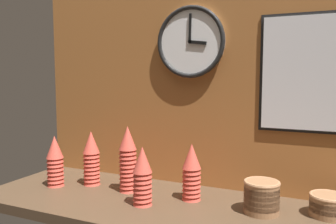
{
  "coord_description": "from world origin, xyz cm",
  "views": [
    {
      "loc": [
        52.74,
        -121.41,
        49.49
      ],
      "look_at": [
        -4.76,
        4.0,
        34.85
      ],
      "focal_mm": 38.0,
      "sensor_mm": 36.0,
      "label": 1
    }
  ],
  "objects_px": {
    "cup_stack_center_left": "(128,159)",
    "wall_clock": "(190,42)",
    "bowl_stack_right": "(262,196)",
    "bowl_stack_far_right": "(328,204)",
    "cup_stack_far_left": "(55,161)",
    "cup_stack_left": "(91,158)",
    "cup_stack_center_right": "(192,172)",
    "cup_stack_center": "(142,176)",
    "menu_board": "(326,73)"
  },
  "relations": [
    {
      "from": "cup_stack_center",
      "to": "bowl_stack_right",
      "type": "distance_m",
      "value": 0.44
    },
    {
      "from": "bowl_stack_far_right",
      "to": "bowl_stack_right",
      "type": "relative_size",
      "value": 1.0
    },
    {
      "from": "cup_stack_far_left",
      "to": "bowl_stack_right",
      "type": "distance_m",
      "value": 0.89
    },
    {
      "from": "bowl_stack_right",
      "to": "menu_board",
      "type": "xyz_separation_m",
      "value": [
        0.19,
        0.2,
        0.44
      ]
    },
    {
      "from": "wall_clock",
      "to": "cup_stack_left",
      "type": "bearing_deg",
      "value": -156.82
    },
    {
      "from": "bowl_stack_far_right",
      "to": "cup_stack_center_left",
      "type": "bearing_deg",
      "value": -175.4
    },
    {
      "from": "cup_stack_center_left",
      "to": "menu_board",
      "type": "xyz_separation_m",
      "value": [
        0.75,
        0.2,
        0.36
      ]
    },
    {
      "from": "cup_stack_far_left",
      "to": "cup_stack_left",
      "type": "bearing_deg",
      "value": 31.49
    },
    {
      "from": "cup_stack_center",
      "to": "wall_clock",
      "type": "height_order",
      "value": "wall_clock"
    },
    {
      "from": "cup_stack_center",
      "to": "bowl_stack_far_right",
      "type": "distance_m",
      "value": 0.67
    },
    {
      "from": "bowl_stack_right",
      "to": "cup_stack_far_left",
      "type": "bearing_deg",
      "value": -175.79
    },
    {
      "from": "cup_stack_center",
      "to": "cup_stack_left",
      "type": "height_order",
      "value": "cup_stack_left"
    },
    {
      "from": "cup_stack_left",
      "to": "bowl_stack_right",
      "type": "xyz_separation_m",
      "value": [
        0.75,
        -0.02,
        -0.06
      ]
    },
    {
      "from": "cup_stack_center_left",
      "to": "wall_clock",
      "type": "bearing_deg",
      "value": 42.02
    },
    {
      "from": "cup_stack_center_right",
      "to": "bowl_stack_far_right",
      "type": "relative_size",
      "value": 1.75
    },
    {
      "from": "cup_stack_center_right",
      "to": "cup_stack_center_left",
      "type": "height_order",
      "value": "cup_stack_center_left"
    },
    {
      "from": "cup_stack_far_left",
      "to": "menu_board",
      "type": "bearing_deg",
      "value": 13.79
    },
    {
      "from": "cup_stack_left",
      "to": "wall_clock",
      "type": "relative_size",
      "value": 0.79
    },
    {
      "from": "wall_clock",
      "to": "menu_board",
      "type": "distance_m",
      "value": 0.56
    },
    {
      "from": "cup_stack_center_left",
      "to": "cup_stack_left",
      "type": "bearing_deg",
      "value": 176.2
    },
    {
      "from": "cup_stack_center_left",
      "to": "bowl_stack_right",
      "type": "height_order",
      "value": "cup_stack_center_left"
    },
    {
      "from": "cup_stack_far_left",
      "to": "wall_clock",
      "type": "distance_m",
      "value": 0.79
    },
    {
      "from": "cup_stack_center_right",
      "to": "cup_stack_center",
      "type": "distance_m",
      "value": 0.2
    },
    {
      "from": "cup_stack_left",
      "to": "cup_stack_center_right",
      "type": "bearing_deg",
      "value": 0.34
    },
    {
      "from": "cup_stack_far_left",
      "to": "bowl_stack_far_right",
      "type": "bearing_deg",
      "value": 6.8
    },
    {
      "from": "cup_stack_center_left",
      "to": "cup_stack_left",
      "type": "distance_m",
      "value": 0.2
    },
    {
      "from": "cup_stack_left",
      "to": "bowl_stack_far_right",
      "type": "bearing_deg",
      "value": 2.9
    },
    {
      "from": "cup_stack_center_right",
      "to": "bowl_stack_far_right",
      "type": "height_order",
      "value": "cup_stack_center_right"
    },
    {
      "from": "cup_stack_center_right",
      "to": "bowl_stack_right",
      "type": "xyz_separation_m",
      "value": [
        0.28,
        -0.02,
        -0.05
      ]
    },
    {
      "from": "cup_stack_center_right",
      "to": "cup_stack_center_left",
      "type": "xyz_separation_m",
      "value": [
        -0.28,
        -0.02,
        0.03
      ]
    },
    {
      "from": "cup_stack_center_left",
      "to": "cup_stack_far_left",
      "type": "bearing_deg",
      "value": -168.18
    },
    {
      "from": "bowl_stack_right",
      "to": "menu_board",
      "type": "bearing_deg",
      "value": 46.45
    },
    {
      "from": "cup_stack_left",
      "to": "wall_clock",
      "type": "distance_m",
      "value": 0.68
    },
    {
      "from": "cup_stack_left",
      "to": "bowl_stack_right",
      "type": "height_order",
      "value": "cup_stack_left"
    },
    {
      "from": "cup_stack_center",
      "to": "cup_stack_left",
      "type": "relative_size",
      "value": 0.93
    },
    {
      "from": "cup_stack_center_right",
      "to": "cup_stack_center_left",
      "type": "bearing_deg",
      "value": -176.75
    },
    {
      "from": "cup_stack_center",
      "to": "wall_clock",
      "type": "distance_m",
      "value": 0.61
    },
    {
      "from": "cup_stack_center_right",
      "to": "menu_board",
      "type": "height_order",
      "value": "menu_board"
    },
    {
      "from": "cup_stack_center_right",
      "to": "bowl_stack_right",
      "type": "bearing_deg",
      "value": -4.2
    },
    {
      "from": "bowl_stack_right",
      "to": "cup_stack_center_right",
      "type": "bearing_deg",
      "value": 175.8
    },
    {
      "from": "bowl_stack_far_right",
      "to": "wall_clock",
      "type": "distance_m",
      "value": 0.83
    },
    {
      "from": "menu_board",
      "to": "cup_stack_left",
      "type": "bearing_deg",
      "value": -169.08
    },
    {
      "from": "bowl_stack_right",
      "to": "menu_board",
      "type": "relative_size",
      "value": 0.26
    },
    {
      "from": "cup_stack_center_left",
      "to": "wall_clock",
      "type": "xyz_separation_m",
      "value": [
        0.21,
        0.19,
        0.49
      ]
    },
    {
      "from": "cup_stack_center_left",
      "to": "wall_clock",
      "type": "relative_size",
      "value": 0.9
    },
    {
      "from": "cup_stack_left",
      "to": "menu_board",
      "type": "relative_size",
      "value": 0.5
    },
    {
      "from": "bowl_stack_far_right",
      "to": "wall_clock",
      "type": "height_order",
      "value": "wall_clock"
    },
    {
      "from": "cup_stack_far_left",
      "to": "cup_stack_left",
      "type": "relative_size",
      "value": 0.93
    },
    {
      "from": "cup_stack_far_left",
      "to": "bowl_stack_far_right",
      "type": "xyz_separation_m",
      "value": [
        1.11,
        0.13,
        -0.07
      ]
    },
    {
      "from": "cup_stack_far_left",
      "to": "bowl_stack_right",
      "type": "height_order",
      "value": "cup_stack_far_left"
    }
  ]
}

